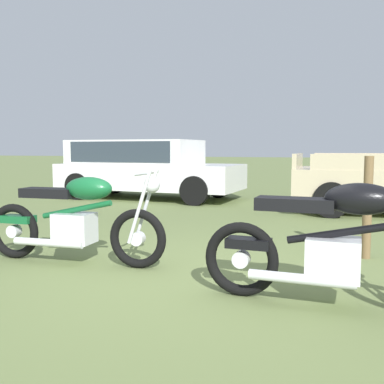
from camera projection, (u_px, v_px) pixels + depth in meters
ground_plane at (190, 276)px, 4.26m from camera, size 120.00×120.00×0.00m
motorcycle_green at (75, 219)px, 4.71m from camera, size 2.10×0.64×1.02m
motorcycle_black at (334, 245)px, 3.40m from camera, size 2.03×0.64×1.02m
car_white at (143, 164)px, 10.94m from camera, size 4.50×2.04×1.43m
fence_post_wooden at (367, 208)px, 4.92m from camera, size 0.10×0.10×1.14m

